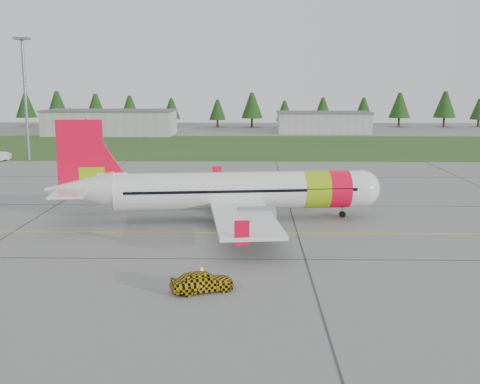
{
  "coord_description": "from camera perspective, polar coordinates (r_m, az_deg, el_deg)",
  "views": [
    {
      "loc": [
        5.99,
        -43.07,
        12.85
      ],
      "look_at": [
        4.93,
        10.32,
        3.22
      ],
      "focal_mm": 45.0,
      "sensor_mm": 36.0,
      "label": 1
    }
  ],
  "objects": [
    {
      "name": "floodlight_mast",
      "position": [
        108.01,
        -19.66,
        8.12
      ],
      "size": [
        0.5,
        0.5,
        20.0
      ],
      "primitive_type": "cylinder",
      "color": "slate",
      "rests_on": "ground"
    },
    {
      "name": "treeline",
      "position": [
        181.34,
        -0.77,
        7.74
      ],
      "size": [
        160.0,
        8.0,
        10.0
      ],
      "primitive_type": null,
      "color": "#1C3F14",
      "rests_on": "ground"
    },
    {
      "name": "aircraft",
      "position": [
        57.23,
        -0.71,
        0.09
      ],
      "size": [
        31.8,
        29.51,
        9.65
      ],
      "rotation": [
        0.0,
        0.0,
        0.12
      ],
      "color": "white",
      "rests_on": "ground"
    },
    {
      "name": "grass_strip",
      "position": [
        125.87,
        -1.6,
        4.37
      ],
      "size": [
        320.0,
        50.0,
        0.03
      ],
      "primitive_type": "cube",
      "color": "#30561E",
      "rests_on": "ground"
    },
    {
      "name": "follow_me_car",
      "position": [
        37.73,
        -3.64,
        -6.54
      ],
      "size": [
        1.82,
        1.96,
        3.97
      ],
      "primitive_type": "imported",
      "rotation": [
        0.0,
        0.0,
        1.92
      ],
      "color": "yellow",
      "rests_on": "ground"
    },
    {
      "name": "taxi_guideline",
      "position": [
        53.0,
        -5.4,
        -3.84
      ],
      "size": [
        120.0,
        0.25,
        0.02
      ],
      "primitive_type": "cube",
      "color": "gold",
      "rests_on": "ground"
    },
    {
      "name": "hangar_east",
      "position": [
        162.51,
        7.9,
        6.51
      ],
      "size": [
        24.0,
        12.0,
        5.2
      ],
      "primitive_type": "cube",
      "color": "#A8A8A3",
      "rests_on": "ground"
    },
    {
      "name": "hangar_west",
      "position": [
        157.56,
        -12.15,
        6.41
      ],
      "size": [
        32.0,
        14.0,
        6.0
      ],
      "primitive_type": "cube",
      "color": "#A8A8A3",
      "rests_on": "ground"
    },
    {
      "name": "ground",
      "position": [
        45.35,
        -6.55,
        -6.31
      ],
      "size": [
        320.0,
        320.0,
        0.0
      ],
      "primitive_type": "plane",
      "color": "gray",
      "rests_on": "ground"
    }
  ]
}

